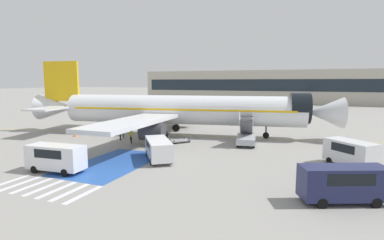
{
  "coord_description": "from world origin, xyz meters",
  "views": [
    {
      "loc": [
        18.87,
        -39.43,
        7.65
      ],
      "look_at": [
        4.4,
        -3.47,
        2.66
      ],
      "focal_mm": 28.0,
      "sensor_mm": 36.0,
      "label": 1
    }
  ],
  "objects_px": {
    "ground_crew_0": "(120,133)",
    "traffic_cone_0": "(75,135)",
    "ground_crew_2": "(123,131)",
    "airliner": "(177,110)",
    "service_van_2": "(56,156)",
    "fuel_tanker": "(202,108)",
    "ground_crew_1": "(131,135)",
    "baggage_cart": "(179,140)",
    "terminal_building": "(266,87)",
    "service_van_1": "(350,151)",
    "service_van_0": "(158,148)",
    "ground_crew_3": "(131,133)",
    "service_van_3": "(343,181)",
    "boarding_stairs_forward": "(246,136)"
  },
  "relations": [
    {
      "from": "ground_crew_0",
      "to": "traffic_cone_0",
      "type": "xyz_separation_m",
      "value": [
        -7.47,
        -0.18,
        -0.67
      ]
    },
    {
      "from": "ground_crew_2",
      "to": "airliner",
      "type": "bearing_deg",
      "value": 106.93
    },
    {
      "from": "service_van_2",
      "to": "ground_crew_0",
      "type": "xyz_separation_m",
      "value": [
        -3.18,
        13.64,
        -0.45
      ]
    },
    {
      "from": "fuel_tanker",
      "to": "ground_crew_2",
      "type": "bearing_deg",
      "value": -7.82
    },
    {
      "from": "airliner",
      "to": "ground_crew_0",
      "type": "distance_m",
      "value": 8.67
    },
    {
      "from": "service_van_2",
      "to": "ground_crew_1",
      "type": "height_order",
      "value": "service_van_2"
    },
    {
      "from": "ground_crew_1",
      "to": "traffic_cone_0",
      "type": "distance_m",
      "value": 9.9
    },
    {
      "from": "baggage_cart",
      "to": "fuel_tanker",
      "type": "bearing_deg",
      "value": 144.1
    },
    {
      "from": "service_van_2",
      "to": "terminal_building",
      "type": "relative_size",
      "value": 0.05
    },
    {
      "from": "baggage_cart",
      "to": "ground_crew_1",
      "type": "distance_m",
      "value": 6.06
    },
    {
      "from": "ground_crew_2",
      "to": "terminal_building",
      "type": "bearing_deg",
      "value": 152.89
    },
    {
      "from": "service_van_1",
      "to": "traffic_cone_0",
      "type": "relative_size",
      "value": 8.79
    },
    {
      "from": "ground_crew_0",
      "to": "terminal_building",
      "type": "distance_m",
      "value": 81.23
    },
    {
      "from": "service_van_2",
      "to": "traffic_cone_0",
      "type": "bearing_deg",
      "value": 33.53
    },
    {
      "from": "service_van_0",
      "to": "ground_crew_3",
      "type": "xyz_separation_m",
      "value": [
        -8.05,
        7.36,
        -0.28
      ]
    },
    {
      "from": "ground_crew_1",
      "to": "traffic_cone_0",
      "type": "relative_size",
      "value": 3.42
    },
    {
      "from": "airliner",
      "to": "service_van_2",
      "type": "height_order",
      "value": "airliner"
    },
    {
      "from": "service_van_3",
      "to": "ground_crew_1",
      "type": "height_order",
      "value": "service_van_3"
    },
    {
      "from": "fuel_tanker",
      "to": "ground_crew_2",
      "type": "relative_size",
      "value": 5.06
    },
    {
      "from": "service_van_1",
      "to": "traffic_cone_0",
      "type": "distance_m",
      "value": 34.09
    },
    {
      "from": "ground_crew_0",
      "to": "service_van_2",
      "type": "bearing_deg",
      "value": -37.75
    },
    {
      "from": "fuel_tanker",
      "to": "service_van_1",
      "type": "relative_size",
      "value": 1.95
    },
    {
      "from": "service_van_1",
      "to": "ground_crew_1",
      "type": "bearing_deg",
      "value": -48.69
    },
    {
      "from": "boarding_stairs_forward",
      "to": "service_van_1",
      "type": "height_order",
      "value": "boarding_stairs_forward"
    },
    {
      "from": "service_van_3",
      "to": "ground_crew_1",
      "type": "xyz_separation_m",
      "value": [
        -22.82,
        10.81,
        -0.39
      ]
    },
    {
      "from": "service_van_0",
      "to": "ground_crew_3",
      "type": "distance_m",
      "value": 10.91
    },
    {
      "from": "airliner",
      "to": "service_van_1",
      "type": "height_order",
      "value": "airliner"
    },
    {
      "from": "terminal_building",
      "to": "ground_crew_1",
      "type": "bearing_deg",
      "value": -93.27
    },
    {
      "from": "ground_crew_0",
      "to": "service_van_1",
      "type": "bearing_deg",
      "value": 33.69
    },
    {
      "from": "ground_crew_0",
      "to": "traffic_cone_0",
      "type": "bearing_deg",
      "value": -139.5
    },
    {
      "from": "ground_crew_3",
      "to": "service_van_3",
      "type": "bearing_deg",
      "value": -10.06
    },
    {
      "from": "service_van_0",
      "to": "service_van_2",
      "type": "bearing_deg",
      "value": -168.86
    },
    {
      "from": "fuel_tanker",
      "to": "service_van_0",
      "type": "bearing_deg",
      "value": 7.23
    },
    {
      "from": "traffic_cone_0",
      "to": "airliner",
      "type": "bearing_deg",
      "value": 26.67
    },
    {
      "from": "fuel_tanker",
      "to": "service_van_2",
      "type": "distance_m",
      "value": 44.74
    },
    {
      "from": "airliner",
      "to": "boarding_stairs_forward",
      "type": "xyz_separation_m",
      "value": [
        10.5,
        -2.78,
        -2.63
      ]
    },
    {
      "from": "baggage_cart",
      "to": "boarding_stairs_forward",
      "type": "bearing_deg",
      "value": 52.54
    },
    {
      "from": "fuel_tanker",
      "to": "service_van_1",
      "type": "distance_m",
      "value": 42.72
    },
    {
      "from": "ground_crew_0",
      "to": "ground_crew_3",
      "type": "relative_size",
      "value": 1.0
    },
    {
      "from": "service_van_0",
      "to": "service_van_1",
      "type": "height_order",
      "value": "service_van_1"
    },
    {
      "from": "ground_crew_2",
      "to": "ground_crew_3",
      "type": "height_order",
      "value": "ground_crew_2"
    },
    {
      "from": "baggage_cart",
      "to": "service_van_0",
      "type": "bearing_deg",
      "value": -40.11
    },
    {
      "from": "ground_crew_2",
      "to": "service_van_3",
      "type": "bearing_deg",
      "value": 41.01
    },
    {
      "from": "airliner",
      "to": "service_van_3",
      "type": "relative_size",
      "value": 7.84
    },
    {
      "from": "fuel_tanker",
      "to": "service_van_3",
      "type": "xyz_separation_m",
      "value": [
        25.15,
        -42.83,
        -0.35
      ]
    },
    {
      "from": "fuel_tanker",
      "to": "ground_crew_2",
      "type": "distance_m",
      "value": 29.49
    },
    {
      "from": "ground_crew_1",
      "to": "ground_crew_2",
      "type": "relative_size",
      "value": 1.01
    },
    {
      "from": "ground_crew_0",
      "to": "ground_crew_2",
      "type": "distance_m",
      "value": 1.64
    },
    {
      "from": "boarding_stairs_forward",
      "to": "service_van_0",
      "type": "height_order",
      "value": "boarding_stairs_forward"
    },
    {
      "from": "service_van_1",
      "to": "service_van_2",
      "type": "height_order",
      "value": "service_van_1"
    }
  ]
}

